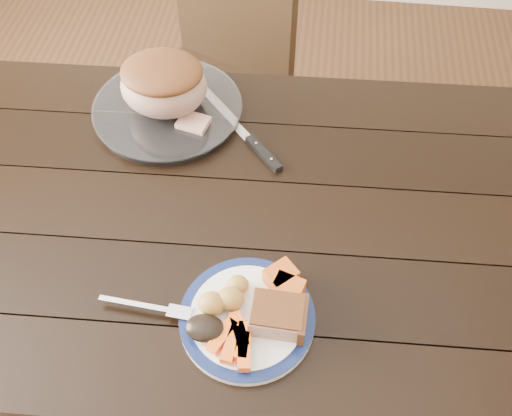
# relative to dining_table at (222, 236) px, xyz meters

# --- Properties ---
(ground) EXTENTS (4.00, 4.00, 0.00)m
(ground) POSITION_rel_dining_table_xyz_m (0.00, 0.00, -0.66)
(ground) COLOR #472B16
(ground) RESTS_ON ground
(dining_table) EXTENTS (1.64, 0.97, 0.75)m
(dining_table) POSITION_rel_dining_table_xyz_m (0.00, 0.00, 0.00)
(dining_table) COLOR black
(dining_table) RESTS_ON ground
(chair_far) EXTENTS (0.56, 0.56, 0.93)m
(chair_far) POSITION_rel_dining_table_xyz_m (-0.14, 0.73, -0.13)
(chair_far) COLOR black
(chair_far) RESTS_ON ground
(dinner_plate) EXTENTS (0.25, 0.25, 0.02)m
(dinner_plate) POSITION_rel_dining_table_xyz_m (0.09, -0.24, 0.10)
(dinner_plate) COLOR white
(dinner_plate) RESTS_ON dining_table
(plate_rim) EXTENTS (0.25, 0.25, 0.02)m
(plate_rim) POSITION_rel_dining_table_xyz_m (0.09, -0.24, 0.11)
(plate_rim) COLOR #0E1946
(plate_rim) RESTS_ON dinner_plate
(serving_platter) EXTENTS (0.35, 0.35, 0.02)m
(serving_platter) POSITION_rel_dining_table_xyz_m (-0.17, 0.28, 0.10)
(serving_platter) COLOR white
(serving_platter) RESTS_ON dining_table
(pork_slice) EXTENTS (0.10, 0.08, 0.04)m
(pork_slice) POSITION_rel_dining_table_xyz_m (0.15, -0.25, 0.13)
(pork_slice) COLOR tan
(pork_slice) RESTS_ON dinner_plate
(roasted_potatoes) EXTENTS (0.09, 0.09, 0.04)m
(roasted_potatoes) POSITION_rel_dining_table_xyz_m (0.05, -0.22, 0.13)
(roasted_potatoes) COLOR gold
(roasted_potatoes) RESTS_ON dinner_plate
(carrot_batons) EXTENTS (0.08, 0.11, 0.02)m
(carrot_batons) POSITION_rel_dining_table_xyz_m (0.08, -0.30, 0.12)
(carrot_batons) COLOR orange
(carrot_batons) RESTS_ON dinner_plate
(pumpkin_wedges) EXTENTS (0.08, 0.09, 0.04)m
(pumpkin_wedges) POSITION_rel_dining_table_xyz_m (0.15, -0.18, 0.13)
(pumpkin_wedges) COLOR orange
(pumpkin_wedges) RESTS_ON dinner_plate
(dark_mushroom) EXTENTS (0.07, 0.05, 0.03)m
(dark_mushroom) POSITION_rel_dining_table_xyz_m (0.02, -0.28, 0.13)
(dark_mushroom) COLOR black
(dark_mushroom) RESTS_ON dinner_plate
(fork) EXTENTS (0.18, 0.03, 0.00)m
(fork) POSITION_rel_dining_table_xyz_m (-0.09, -0.25, 0.11)
(fork) COLOR silver
(fork) RESTS_ON dinner_plate
(roast_joint) EXTENTS (0.20, 0.18, 0.13)m
(roast_joint) POSITION_rel_dining_table_xyz_m (-0.17, 0.28, 0.18)
(roast_joint) COLOR #A77966
(roast_joint) RESTS_ON serving_platter
(cut_slice) EXTENTS (0.08, 0.07, 0.02)m
(cut_slice) POSITION_rel_dining_table_xyz_m (-0.10, 0.23, 0.12)
(cut_slice) COLOR tan
(cut_slice) RESTS_ON serving_platter
(carving_knife) EXTENTS (0.23, 0.25, 0.01)m
(carving_knife) POSITION_rel_dining_table_xyz_m (0.05, 0.20, 0.10)
(carving_knife) COLOR silver
(carving_knife) RESTS_ON dining_table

